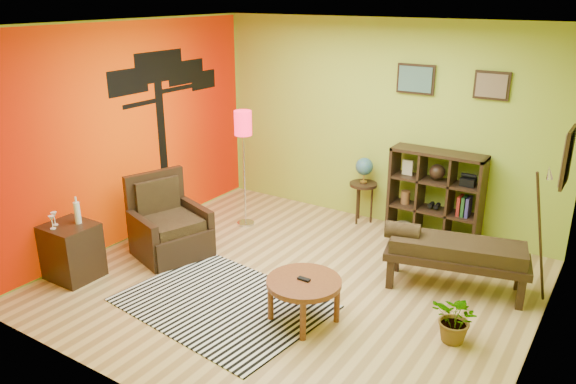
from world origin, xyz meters
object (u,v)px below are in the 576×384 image
Objects in this scene: potted_plant at (456,324)px; floor_lamp at (243,134)px; coffee_table at (304,286)px; side_cabinet at (72,251)px; bench at (453,251)px; armchair at (169,230)px; globe_table at (364,174)px; cube_shelf at (436,196)px.

floor_lamp is at bearing 160.36° from potted_plant.
coffee_table is 0.77× the size of side_cabinet.
coffee_table is 1.77m from bench.
armchair is 0.64× the size of bench.
bench is 3.28× the size of potted_plant.
potted_plant is (1.38, 0.47, -0.20)m from coffee_table.
bench is (1.02, 1.44, 0.06)m from coffee_table.
side_cabinet reaches higher than bench.
globe_table is at bearing 35.93° from floor_lamp.
side_cabinet reaches higher than potted_plant.
potted_plant is at bearing -69.55° from bench.
armchair is 0.86× the size of cube_shelf.
side_cabinet is at bearing -133.65° from cube_shelf.
cube_shelf is 2.46× the size of potted_plant.
potted_plant is (2.01, -2.17, -0.53)m from globe_table.
floor_lamp reaches higher than bench.
floor_lamp is 2.67m from cube_shelf.
floor_lamp is 1.01× the size of bench.
armchair reaches higher than side_cabinet.
globe_table is (1.34, 0.97, -0.60)m from floor_lamp.
coffee_table is 0.62× the size of cube_shelf.
side_cabinet is (-0.47, -1.06, 0.03)m from armchair.
coffee_table is 2.27m from armchair.
globe_table reaches higher than coffee_table.
globe_table is 0.59× the size of bench.
floor_lamp is 1.76m from globe_table.
bench reaches higher than coffee_table.
bench is 1.07m from potted_plant.
cube_shelf is (0.42, 2.62, 0.21)m from coffee_table.
floor_lamp is 1.71× the size of globe_table.
globe_table is at bearing 144.09° from bench.
floor_lamp reaches higher than potted_plant.
armchair reaches higher than bench.
armchair reaches higher than globe_table.
floor_lamp is 1.35× the size of cube_shelf.
globe_table is 3.00m from potted_plant.
floor_lamp is at bearing 139.82° from coffee_table.
bench is at bearing 17.54° from armchair.
side_cabinet is 1.01× the size of globe_table.
bench is (1.65, -1.19, -0.27)m from globe_table.
coffee_table is at bearing -99.04° from cube_shelf.
bench is at bearing 29.32° from side_cabinet.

